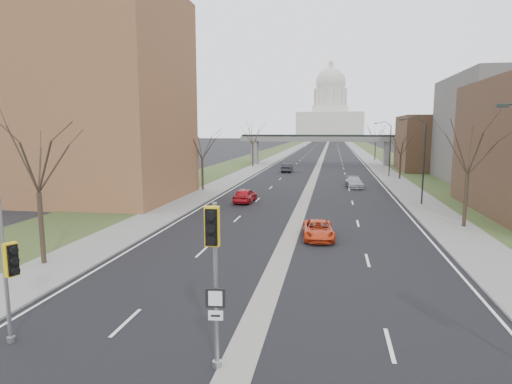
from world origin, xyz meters
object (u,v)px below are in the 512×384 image
(car_left_near, at_px, (245,195))
(car_left_far, at_px, (287,168))
(signal_pole_left, at_px, (0,250))
(signal_pole_median, at_px, (214,257))
(car_right_mid, at_px, (354,183))
(car_right_near, at_px, (318,230))

(car_left_near, distance_m, car_left_far, 32.71)
(signal_pole_left, height_order, car_left_near, signal_pole_left)
(car_left_near, relative_size, car_left_far, 0.93)
(signal_pole_median, distance_m, car_left_far, 64.00)
(car_left_near, bearing_deg, signal_pole_left, 88.85)
(signal_pole_left, relative_size, car_left_near, 1.19)
(car_right_mid, bearing_deg, car_left_far, 113.71)
(signal_pole_left, relative_size, car_right_near, 1.18)
(signal_pole_median, relative_size, car_right_mid, 1.13)
(car_left_far, distance_m, car_right_near, 46.95)
(car_left_far, xyz_separation_m, car_right_mid, (10.80, -19.16, -0.10))
(signal_pole_left, xyz_separation_m, car_left_far, (3.16, 63.47, -2.68))
(signal_pole_left, xyz_separation_m, signal_pole_median, (7.64, -0.31, 0.27))
(car_left_near, bearing_deg, car_left_far, -88.72)
(car_left_near, height_order, car_right_near, car_left_near)
(car_left_near, bearing_deg, signal_pole_median, 102.87)
(car_right_near, bearing_deg, car_left_near, 115.19)
(signal_pole_median, height_order, car_left_far, signal_pole_median)
(signal_pole_median, distance_m, car_left_near, 31.69)
(signal_pole_median, bearing_deg, car_left_near, 93.57)
(car_left_far, bearing_deg, car_left_near, 89.02)
(signal_pole_median, bearing_deg, car_right_mid, 75.58)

